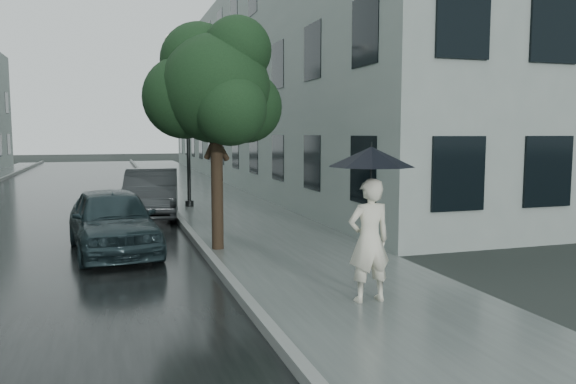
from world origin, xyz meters
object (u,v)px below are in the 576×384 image
object	(u,v)px
pedestrian	(369,240)
street_tree	(215,88)
car_far	(152,193)
car_near	(113,220)
lamp_post	(183,110)

from	to	relation	value
pedestrian	street_tree	xyz separation A→B (m)	(-1.38, 4.38, 2.44)
pedestrian	car_far	xyz separation A→B (m)	(-2.35, 9.36, -0.20)
street_tree	car_near	size ratio (longest dim) A/B	1.23
lamp_post	car_far	distance (m)	3.33
lamp_post	car_far	world-z (taller)	lamp_post
lamp_post	car_far	bearing A→B (deg)	-132.22
lamp_post	car_near	xyz separation A→B (m)	(-2.30, -6.71, -2.47)
lamp_post	car_near	size ratio (longest dim) A/B	1.43
pedestrian	lamp_post	world-z (taller)	lamp_post
pedestrian	lamp_post	xyz separation A→B (m)	(-1.16, 11.28, 2.25)
street_tree	car_far	size ratio (longest dim) A/B	1.15
street_tree	lamp_post	size ratio (longest dim) A/B	0.86
car_near	pedestrian	bearing A→B (deg)	-59.44
car_near	lamp_post	bearing A→B (deg)	64.55
lamp_post	car_near	world-z (taller)	lamp_post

